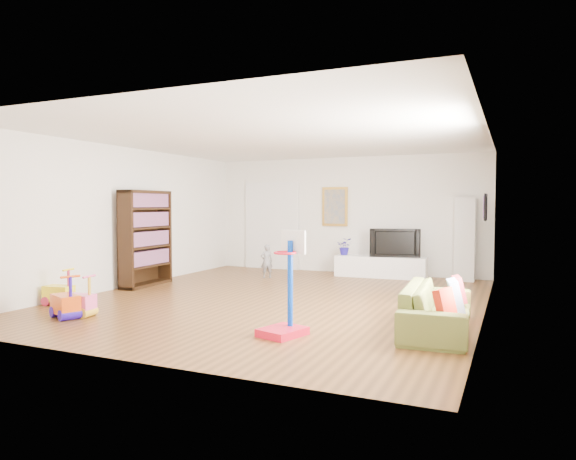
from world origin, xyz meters
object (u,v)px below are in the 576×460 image
at_px(media_console, 381,267).
at_px(bookshelf, 146,238).
at_px(sofa, 437,308).
at_px(basketball_hoop, 282,283).

distance_m(media_console, bookshelf, 5.02).
bearing_deg(bookshelf, media_console, 35.01).
bearing_deg(media_console, bookshelf, -144.54).
relative_size(bookshelf, sofa, 0.95).
height_order(media_console, bookshelf, bookshelf).
bearing_deg(sofa, basketball_hoop, 117.36).
xyz_separation_m(sofa, basketball_hoop, (-1.69, -1.00, 0.35)).
height_order(bookshelf, sofa, bookshelf).
bearing_deg(media_console, sofa, -70.13).
bearing_deg(bookshelf, sofa, -16.61).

